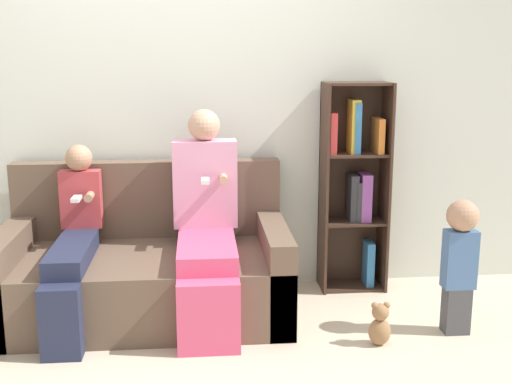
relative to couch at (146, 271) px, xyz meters
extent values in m
plane|color=beige|center=(0.16, -0.58, -0.27)|extent=(14.00, 14.00, 0.00)
cube|color=silver|center=(0.16, 0.50, 1.00)|extent=(10.00, 0.06, 2.55)
cube|color=brown|center=(0.00, -0.11, -0.07)|extent=(1.74, 0.80, 0.40)
cube|color=brown|center=(0.00, 0.36, 0.18)|extent=(1.74, 0.14, 0.91)
cube|color=brown|center=(-0.79, -0.11, 0.01)|extent=(0.15, 0.80, 0.57)
cube|color=brown|center=(0.79, -0.11, 0.01)|extent=(0.15, 0.80, 0.57)
cube|color=#DB4C75|center=(0.38, -0.58, -0.07)|extent=(0.34, 0.12, 0.40)
cube|color=#DB4C75|center=(0.38, -0.22, 0.18)|extent=(0.34, 0.60, 0.11)
cube|color=#E599BC|center=(0.38, 0.18, 0.51)|extent=(0.40, 0.18, 0.55)
sphere|color=tan|center=(0.38, 0.18, 0.88)|extent=(0.20, 0.20, 0.20)
cylinder|color=tan|center=(0.49, 0.04, 0.57)|extent=(0.05, 0.10, 0.05)
cube|color=white|center=(0.38, -0.01, 0.57)|extent=(0.05, 0.12, 0.02)
cube|color=#232842|center=(-0.41, -0.58, -0.07)|extent=(0.21, 0.12, 0.40)
cube|color=#232842|center=(-0.41, -0.18, 0.18)|extent=(0.21, 0.67, 0.11)
cube|color=#B73D42|center=(-0.41, 0.21, 0.42)|extent=(0.25, 0.11, 0.36)
sphere|color=tan|center=(-0.41, 0.21, 0.68)|extent=(0.17, 0.17, 0.17)
cylinder|color=tan|center=(-0.34, 0.10, 0.46)|extent=(0.05, 0.10, 0.05)
cube|color=white|center=(-0.41, 0.05, 0.46)|extent=(0.05, 0.12, 0.02)
cube|color=#47474C|center=(1.81, -0.45, -0.14)|extent=(0.14, 0.11, 0.28)
cube|color=#476B9E|center=(1.81, -0.45, 0.17)|extent=(0.18, 0.11, 0.34)
sphere|color=tan|center=(1.81, -0.45, 0.43)|extent=(0.18, 0.18, 0.18)
cube|color=#3D281E|center=(1.17, 0.32, 0.43)|extent=(0.02, 0.27, 1.41)
cube|color=#3D281E|center=(1.59, 0.32, 0.43)|extent=(0.02, 0.27, 1.41)
cube|color=#3D281E|center=(1.38, 0.45, 0.43)|extent=(0.44, 0.02, 1.41)
cube|color=#3D281E|center=(1.38, 0.32, -0.27)|extent=(0.40, 0.24, 0.02)
cube|color=#3D281E|center=(1.38, 0.32, 0.20)|extent=(0.40, 0.24, 0.02)
cube|color=#3D281E|center=(1.38, 0.32, 0.66)|extent=(0.40, 0.24, 0.02)
cube|color=#3D281E|center=(1.38, 0.32, 1.13)|extent=(0.40, 0.24, 0.02)
cube|color=#C63838|center=(1.22, 0.32, 0.81)|extent=(0.04, 0.18, 0.27)
cube|color=teal|center=(1.37, 0.32, 0.84)|extent=(0.04, 0.18, 0.33)
cube|color=teal|center=(1.50, 0.32, -0.10)|extent=(0.05, 0.15, 0.31)
cube|color=#934CA3|center=(1.45, 0.32, 0.37)|extent=(0.07, 0.17, 0.32)
cube|color=#333338|center=(1.41, 0.32, 0.34)|extent=(0.04, 0.17, 0.27)
cube|color=#333338|center=(1.37, 0.32, 0.37)|extent=(0.05, 0.16, 0.32)
cube|color=orange|center=(1.53, 0.32, 0.79)|extent=(0.04, 0.20, 0.23)
cube|color=gold|center=(1.36, 0.32, 0.85)|extent=(0.06, 0.15, 0.35)
ellipsoid|color=#936B47|center=(1.33, -0.58, -0.20)|extent=(0.13, 0.10, 0.15)
sphere|color=#936B47|center=(1.33, -0.58, -0.08)|extent=(0.10, 0.10, 0.10)
sphere|color=#936B47|center=(1.29, -0.58, -0.04)|extent=(0.04, 0.04, 0.04)
sphere|color=#936B47|center=(1.36, -0.58, -0.04)|extent=(0.04, 0.04, 0.04)
camera|label=1|loc=(0.34, -3.82, 1.34)|focal=45.00mm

